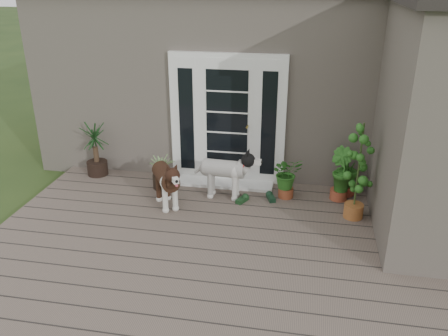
# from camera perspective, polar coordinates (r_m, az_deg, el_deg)

# --- Properties ---
(deck) EXTENTS (6.20, 4.60, 0.12)m
(deck) POSITION_cam_1_polar(r_m,az_deg,el_deg) (6.12, -1.40, -10.53)
(deck) COLOR #6B5B4C
(deck) RESTS_ON ground
(house_main) EXTENTS (7.40, 4.00, 3.10)m
(house_main) POSITION_cam_1_polar(r_m,az_deg,el_deg) (9.48, 3.87, 11.54)
(house_main) COLOR #665E54
(house_main) RESTS_ON ground
(door_unit) EXTENTS (1.90, 0.14, 2.15)m
(door_unit) POSITION_cam_1_polar(r_m,az_deg,el_deg) (7.63, 0.43, 5.95)
(door_unit) COLOR white
(door_unit) RESTS_ON deck
(door_step) EXTENTS (1.60, 0.40, 0.05)m
(door_step) POSITION_cam_1_polar(r_m,az_deg,el_deg) (7.82, 0.15, -1.84)
(door_step) COLOR white
(door_step) RESTS_ON deck
(brindle_dog) EXTENTS (0.77, 0.92, 0.71)m
(brindle_dog) POSITION_cam_1_polar(r_m,az_deg,el_deg) (7.05, -7.11, -2.01)
(brindle_dog) COLOR #402517
(brindle_dog) RESTS_ON deck
(white_dog) EXTENTS (0.88, 0.41, 0.72)m
(white_dog) POSITION_cam_1_polar(r_m,az_deg,el_deg) (7.25, -0.03, -1.03)
(white_dog) COLOR silver
(white_dog) RESTS_ON deck
(spider_plant) EXTENTS (0.70, 0.70, 0.63)m
(spider_plant) POSITION_cam_1_polar(r_m,az_deg,el_deg) (7.66, -7.48, -0.24)
(spider_plant) COLOR #8EA163
(spider_plant) RESTS_ON deck
(yucca) EXTENTS (0.80, 0.80, 0.97)m
(yucca) POSITION_cam_1_polar(r_m,az_deg,el_deg) (8.33, -15.51, 2.32)
(yucca) COLOR black
(yucca) RESTS_ON deck
(herb_a) EXTENTS (0.62, 0.62, 0.60)m
(herb_a) POSITION_cam_1_polar(r_m,az_deg,el_deg) (7.35, 7.66, -1.42)
(herb_a) COLOR #1C5418
(herb_a) RESTS_ON deck
(herb_b) EXTENTS (0.58, 0.58, 0.62)m
(herb_b) POSITION_cam_1_polar(r_m,az_deg,el_deg) (7.44, 14.04, -1.54)
(herb_b) COLOR #17511A
(herb_b) RESTS_ON deck
(herb_c) EXTENTS (0.55, 0.55, 0.64)m
(herb_c) POSITION_cam_1_polar(r_m,az_deg,el_deg) (7.63, 14.80, -0.91)
(herb_c) COLOR #285618
(herb_c) RESTS_ON deck
(sapling) EXTENTS (0.58, 0.58, 1.49)m
(sapling) POSITION_cam_1_polar(r_m,az_deg,el_deg) (6.77, 16.16, -0.28)
(sapling) COLOR #1A5919
(sapling) RESTS_ON deck
(clog_left) EXTENTS (0.23, 0.32, 0.09)m
(clog_left) POSITION_cam_1_polar(r_m,az_deg,el_deg) (7.34, 5.76, -3.57)
(clog_left) COLOR #13311E
(clog_left) RESTS_ON deck
(clog_right) EXTENTS (0.24, 0.31, 0.09)m
(clog_right) POSITION_cam_1_polar(r_m,az_deg,el_deg) (7.25, 2.26, -3.85)
(clog_right) COLOR #153418
(clog_right) RESTS_ON deck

